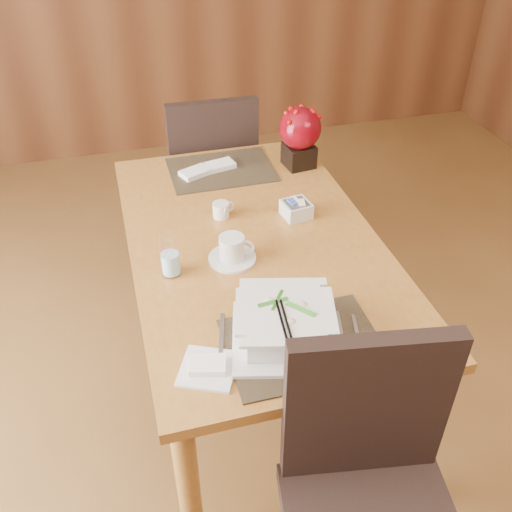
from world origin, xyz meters
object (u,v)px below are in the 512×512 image
object	(u,v)px
far_chair	(211,171)
berry_decor	(300,134)
sugar_caddy	(296,209)
dining_table	(254,261)
water_glass	(170,255)
soup_setting	(285,325)
bread_plate	(208,369)
near_chair	(371,488)
creamer_jug	(221,210)
coffee_cup	(232,250)

from	to	relation	value
far_chair	berry_decor	bearing A→B (deg)	128.78
sugar_caddy	berry_decor	world-z (taller)	berry_decor
dining_table	berry_decor	xyz separation A→B (m)	(0.34, 0.50, 0.25)
water_glass	sugar_caddy	bearing A→B (deg)	23.61
soup_setting	bread_plate	bearing A→B (deg)	-153.07
water_glass	berry_decor	bearing A→B (deg)	43.00
bread_plate	near_chair	size ratio (longest dim) A/B	0.15
soup_setting	berry_decor	size ratio (longest dim) A/B	1.38
dining_table	sugar_caddy	size ratio (longest dim) A/B	14.91
dining_table	creamer_jug	distance (m)	0.24
far_chair	sugar_caddy	bearing A→B (deg)	103.93
far_chair	near_chair	bearing A→B (deg)	93.14
coffee_cup	berry_decor	size ratio (longest dim) A/B	0.62
creamer_jug	berry_decor	world-z (taller)	berry_decor
dining_table	far_chair	bearing A→B (deg)	88.53
coffee_cup	far_chair	xyz separation A→B (m)	(0.13, 1.02, -0.25)
soup_setting	far_chair	distance (m)	1.47
creamer_jug	near_chair	bearing A→B (deg)	-100.63
sugar_caddy	dining_table	bearing A→B (deg)	-150.67
creamer_jug	sugar_caddy	world-z (taller)	same
dining_table	soup_setting	distance (m)	0.54
soup_setting	dining_table	bearing A→B (deg)	99.14
coffee_cup	creamer_jug	size ratio (longest dim) A/B	2.02
water_glass	sugar_caddy	xyz separation A→B (m)	(0.52, 0.23, -0.05)
soup_setting	berry_decor	xyz separation A→B (m)	(0.39, 1.02, 0.09)
sugar_caddy	coffee_cup	bearing A→B (deg)	-145.84
water_glass	near_chair	size ratio (longest dim) A/B	0.16
coffee_cup	water_glass	xyz separation A→B (m)	(-0.22, -0.02, 0.04)
dining_table	creamer_jug	size ratio (longest dim) A/B	18.11
water_glass	bread_plate	world-z (taller)	water_glass
near_chair	dining_table	bearing A→B (deg)	103.79
coffee_cup	bread_plate	bearing A→B (deg)	-111.07
dining_table	creamer_jug	xyz separation A→B (m)	(-0.08, 0.18, 0.13)
soup_setting	far_chair	xyz separation A→B (m)	(0.07, 1.44, -0.27)
creamer_jug	berry_decor	size ratio (longest dim) A/B	0.31
creamer_jug	coffee_cup	bearing A→B (deg)	-113.10
creamer_jug	near_chair	world-z (taller)	near_chair
near_chair	water_glass	bearing A→B (deg)	125.31
creamer_jug	far_chair	distance (m)	0.78
berry_decor	far_chair	distance (m)	0.64
sugar_caddy	berry_decor	bearing A→B (deg)	69.94
creamer_jug	berry_decor	bearing A→B (deg)	18.47
creamer_jug	sugar_caddy	bearing A→B (deg)	-32.88
near_chair	far_chair	world-z (taller)	near_chair
berry_decor	dining_table	bearing A→B (deg)	-124.22
bread_plate	dining_table	bearing A→B (deg)	63.17
berry_decor	near_chair	size ratio (longest dim) A/B	0.27
creamer_jug	berry_decor	distance (m)	0.54
coffee_cup	water_glass	world-z (taller)	water_glass
berry_decor	bread_plate	xyz separation A→B (m)	(-0.63, -1.07, -0.15)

